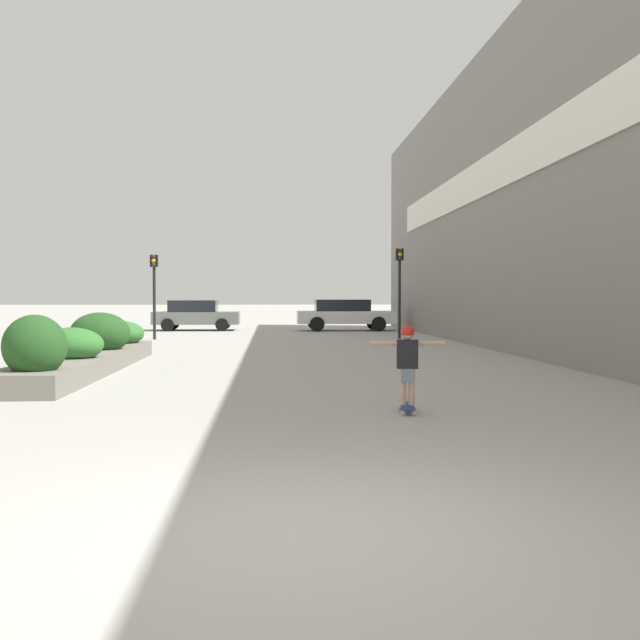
% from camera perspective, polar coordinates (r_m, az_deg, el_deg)
% --- Properties ---
extents(ground_plane, '(300.00, 300.00, 0.00)m').
position_cam_1_polar(ground_plane, '(5.03, -1.09, -16.61)').
color(ground_plane, '#A3A099').
extents(building_wall_right, '(0.67, 41.01, 9.46)m').
position_cam_1_polar(building_wall_right, '(20.18, 16.54, 10.71)').
color(building_wall_right, gray).
rests_on(building_wall_right, ground_plane).
extents(planter_box, '(1.36, 8.82, 1.31)m').
position_cam_1_polar(planter_box, '(16.13, -18.03, -2.27)').
color(planter_box, slate).
rests_on(planter_box, ground_plane).
extents(skateboard, '(0.27, 0.76, 0.10)m').
position_cam_1_polar(skateboard, '(10.00, 6.99, -6.92)').
color(skateboard, navy).
rests_on(skateboard, ground_plane).
extents(skateboarder, '(1.04, 0.19, 1.11)m').
position_cam_1_polar(skateboarder, '(9.92, 7.00, -2.92)').
color(skateboarder, tan).
rests_on(skateboarder, skateboard).
extents(car_leftmost, '(4.66, 1.87, 1.48)m').
position_cam_1_polar(car_leftmost, '(34.00, 2.01, 0.48)').
color(car_leftmost, silver).
rests_on(car_leftmost, ground_plane).
extents(car_center_left, '(4.07, 2.05, 1.45)m').
position_cam_1_polar(car_center_left, '(34.72, -9.91, 0.42)').
color(car_center_left, slate).
rests_on(car_center_left, ground_plane).
extents(car_center_right, '(3.81, 1.85, 1.51)m').
position_cam_1_polar(car_center_right, '(34.86, 16.81, 0.45)').
color(car_center_right, maroon).
rests_on(car_center_right, ground_plane).
extents(traffic_light_left, '(0.28, 0.30, 3.19)m').
position_cam_1_polar(traffic_light_left, '(27.52, -13.14, 3.04)').
color(traffic_light_left, black).
rests_on(traffic_light_left, ground_plane).
extents(traffic_light_right, '(0.28, 0.30, 3.45)m').
position_cam_1_polar(traffic_light_right, '(27.38, 6.39, 3.41)').
color(traffic_light_right, black).
rests_on(traffic_light_right, ground_plane).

